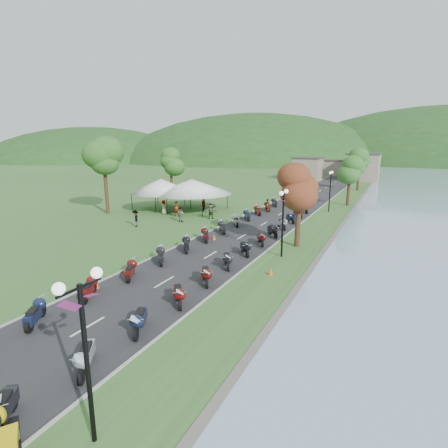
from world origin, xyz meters
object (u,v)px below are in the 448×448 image
at_px(pedestrian_a, 177,217).
at_px(pedestrian_b, 181,222).
at_px(streetlamp_near, 87,364).
at_px(vendor_tent_main, 192,195).
at_px(pedestrian_c, 136,227).

bearing_deg(pedestrian_a, pedestrian_b, -74.18).
bearing_deg(streetlamp_near, vendor_tent_main, 116.66).
distance_m(vendor_tent_main, pedestrian_b, 6.96).
relative_size(streetlamp_near, pedestrian_b, 3.02).
relative_size(vendor_tent_main, pedestrian_c, 3.87).
bearing_deg(pedestrian_c, pedestrian_a, 132.77).
bearing_deg(vendor_tent_main, pedestrian_b, -69.85).
xyz_separation_m(pedestrian_a, pedestrian_c, (-0.95, -6.12, 0.00)).
bearing_deg(streetlamp_near, pedestrian_a, 119.45).
height_order(streetlamp_near, pedestrian_b, streetlamp_near).
bearing_deg(vendor_tent_main, streetlamp_near, -63.34).
bearing_deg(pedestrian_a, vendor_tent_main, 68.02).
xyz_separation_m(vendor_tent_main, pedestrian_c, (-0.60, -10.27, -2.00)).
height_order(vendor_tent_main, pedestrian_a, vendor_tent_main).
distance_m(pedestrian_b, pedestrian_c, 4.95).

